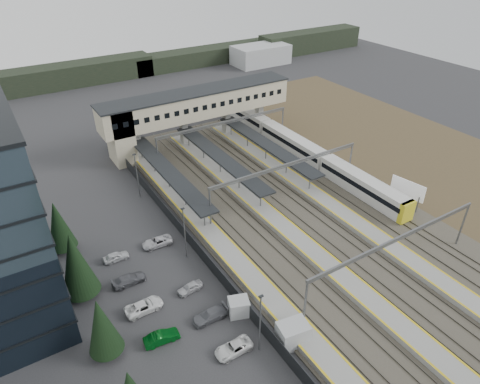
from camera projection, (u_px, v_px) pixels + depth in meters
ground at (276, 278)px, 55.52m from camera, size 220.00×220.00×0.00m
conifer_row at (113, 350)px, 40.36m from camera, size 4.42×49.82×9.50m
car_park at (202, 360)px, 44.39m from camera, size 10.60×44.53×1.30m
lampposts at (216, 270)px, 50.55m from camera, size 0.50×53.25×8.07m
fence at (213, 268)px, 55.70m from camera, size 0.08×90.00×2.00m
relay_cabin_near at (293, 334)px, 46.26m from camera, size 3.63×2.90×2.74m
relay_cabin_far at (239, 307)px, 49.91m from camera, size 2.87×2.63×2.16m
rail_corridor at (307, 233)px, 63.13m from camera, size 34.00×90.00×0.92m
canopies at (220, 157)px, 76.04m from camera, size 23.10×30.00×3.28m
footbridge at (186, 109)px, 85.05m from camera, size 40.40×6.40×11.20m
gantries at (335, 202)px, 59.85m from camera, size 28.40×62.28×7.17m
train at (294, 145)px, 84.84m from camera, size 2.71×56.54×3.41m
billboard at (407, 190)px, 68.02m from camera, size 1.25×5.62×4.79m
scrub_east at (457, 173)px, 79.17m from camera, size 34.00×120.00×0.06m
treeline_far at (163, 63)px, 131.15m from camera, size 170.00×19.00×7.00m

